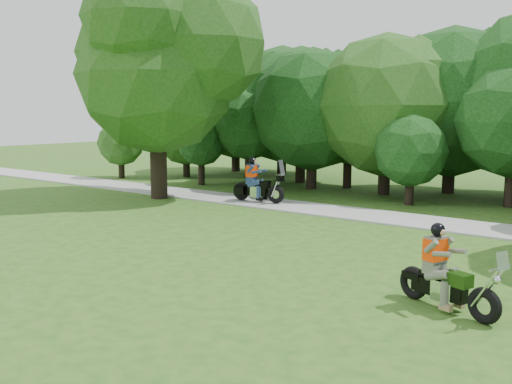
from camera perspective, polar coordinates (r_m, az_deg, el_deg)
The scene contains 5 objects.
ground at distance 12.23m, azimuth 2.03°, elevation -8.79°, with size 100.00×100.00×0.00m, color #255217.
walkway at distance 19.14m, azimuth 16.01°, elevation -2.84°, with size 60.00×2.20×0.06m, color gray.
big_tree_west at distance 23.94m, azimuth -9.41°, elevation 13.25°, with size 8.64×6.56×9.96m.
chopper_motorcycle at distance 10.88m, azimuth 18.17°, elevation -8.18°, with size 2.13×1.10×1.56m.
touring_motorcycle at distance 22.16m, azimuth -0.09°, elevation 0.66°, with size 2.28×0.83×1.74m.
Camera 1 is at (6.74, -9.57, 3.54)m, focal length 40.00 mm.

